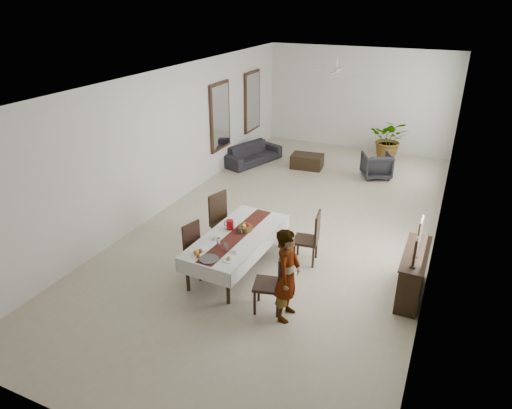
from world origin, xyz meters
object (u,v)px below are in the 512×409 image
object	(u,v)px
sideboard_body	(413,275)
sofa	(252,154)
woman	(287,275)
red_pitcher	(230,225)
dining_table_top	(237,236)

from	to	relation	value
sideboard_body	sofa	world-z (taller)	sideboard_body
woman	sideboard_body	distance (m)	2.25
red_pitcher	sofa	bearing A→B (deg)	110.61
sideboard_body	woman	bearing A→B (deg)	-140.55
red_pitcher	sideboard_body	xyz separation A→B (m)	(3.27, 0.31, -0.38)
red_pitcher	sideboard_body	distance (m)	3.31
red_pitcher	sofa	xyz separation A→B (m)	(-1.98, 5.26, -0.50)
dining_table_top	sideboard_body	distance (m)	3.10
woman	sofa	bearing A→B (deg)	28.35
dining_table_top	sideboard_body	xyz separation A→B (m)	(3.05, 0.45, -0.26)
red_pitcher	sideboard_body	bearing A→B (deg)	5.35
sideboard_body	sofa	size ratio (longest dim) A/B	0.70
dining_table_top	woman	world-z (taller)	woman
woman	dining_table_top	bearing A→B (deg)	53.72
sideboard_body	sofa	distance (m)	7.22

